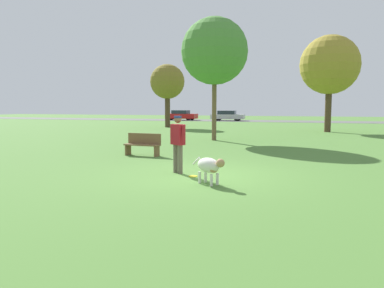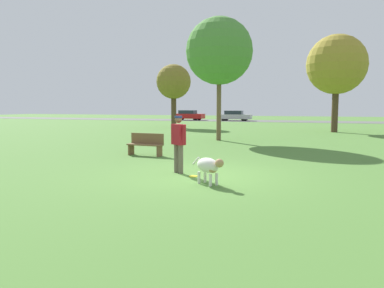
{
  "view_description": "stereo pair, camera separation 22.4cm",
  "coord_description": "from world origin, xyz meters",
  "px_view_note": "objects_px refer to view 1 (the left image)",
  "views": [
    {
      "loc": [
        2.81,
        -9.75,
        1.89
      ],
      "look_at": [
        -0.06,
        -0.55,
        0.9
      ],
      "focal_mm": 35.0,
      "sensor_mm": 36.0,
      "label": 1
    },
    {
      "loc": [
        3.03,
        -9.68,
        1.89
      ],
      "look_at": [
        -0.06,
        -0.55,
        0.9
      ],
      "focal_mm": 35.0,
      "sensor_mm": 36.0,
      "label": 2
    }
  ],
  "objects_px": {
    "dog": "(210,166)",
    "parked_car_silver": "(228,116)",
    "tree_far_right": "(330,65)",
    "parked_car_red": "(181,115)",
    "person": "(178,139)",
    "frisbee": "(193,176)",
    "tree_far_left": "(167,82)",
    "tree_mid_center": "(215,51)",
    "park_bench": "(143,144)"
  },
  "relations": [
    {
      "from": "person",
      "to": "tree_mid_center",
      "type": "bearing_deg",
      "value": 134.1
    },
    {
      "from": "frisbee",
      "to": "tree_mid_center",
      "type": "bearing_deg",
      "value": 100.96
    },
    {
      "from": "dog",
      "to": "tree_mid_center",
      "type": "relative_size",
      "value": 0.15
    },
    {
      "from": "person",
      "to": "tree_mid_center",
      "type": "height_order",
      "value": "tree_mid_center"
    },
    {
      "from": "person",
      "to": "park_bench",
      "type": "distance_m",
      "value": 4.03
    },
    {
      "from": "parked_car_silver",
      "to": "dog",
      "type": "bearing_deg",
      "value": -80.68
    },
    {
      "from": "frisbee",
      "to": "tree_far_left",
      "type": "relative_size",
      "value": 0.04
    },
    {
      "from": "person",
      "to": "parked_car_silver",
      "type": "height_order",
      "value": "person"
    },
    {
      "from": "tree_mid_center",
      "to": "parked_car_red",
      "type": "distance_m",
      "value": 28.98
    },
    {
      "from": "person",
      "to": "dog",
      "type": "xyz_separation_m",
      "value": [
        1.24,
        -1.23,
        -0.5
      ]
    },
    {
      "from": "tree_mid_center",
      "to": "park_bench",
      "type": "height_order",
      "value": "tree_mid_center"
    },
    {
      "from": "dog",
      "to": "tree_far_right",
      "type": "xyz_separation_m",
      "value": [
        3.54,
        20.07,
        4.3
      ]
    },
    {
      "from": "dog",
      "to": "parked_car_silver",
      "type": "xyz_separation_m",
      "value": [
        -7.54,
        37.76,
        0.19
      ]
    },
    {
      "from": "person",
      "to": "frisbee",
      "type": "height_order",
      "value": "person"
    },
    {
      "from": "dog",
      "to": "tree_mid_center",
      "type": "xyz_separation_m",
      "value": [
        -2.7,
        11.29,
        4.34
      ]
    },
    {
      "from": "frisbee",
      "to": "parked_car_red",
      "type": "bearing_deg",
      "value": 109.41
    },
    {
      "from": "tree_mid_center",
      "to": "parked_car_red",
      "type": "relative_size",
      "value": 1.63
    },
    {
      "from": "dog",
      "to": "parked_car_silver",
      "type": "distance_m",
      "value": 38.5
    },
    {
      "from": "parked_car_silver",
      "to": "park_bench",
      "type": "distance_m",
      "value": 33.63
    },
    {
      "from": "tree_far_left",
      "to": "tree_far_right",
      "type": "distance_m",
      "value": 13.32
    },
    {
      "from": "tree_far_left",
      "to": "parked_car_silver",
      "type": "height_order",
      "value": "tree_far_left"
    },
    {
      "from": "tree_far_left",
      "to": "parked_car_red",
      "type": "xyz_separation_m",
      "value": [
        -4.1,
        15.67,
        -3.28
      ]
    },
    {
      "from": "frisbee",
      "to": "dog",
      "type": "bearing_deg",
      "value": -51.3
    },
    {
      "from": "person",
      "to": "tree_far_left",
      "type": "distance_m",
      "value": 22.69
    },
    {
      "from": "tree_mid_center",
      "to": "parked_car_red",
      "type": "height_order",
      "value": "tree_mid_center"
    },
    {
      "from": "parked_car_silver",
      "to": "frisbee",
      "type": "bearing_deg",
      "value": -81.45
    },
    {
      "from": "tree_far_left",
      "to": "tree_mid_center",
      "type": "distance_m",
      "value": 12.86
    },
    {
      "from": "tree_far_left",
      "to": "parked_car_red",
      "type": "distance_m",
      "value": 16.52
    },
    {
      "from": "tree_far_right",
      "to": "parked_car_red",
      "type": "distance_m",
      "value": 25.05
    },
    {
      "from": "tree_far_right",
      "to": "park_bench",
      "type": "relative_size",
      "value": 4.81
    },
    {
      "from": "parked_car_silver",
      "to": "tree_far_left",
      "type": "bearing_deg",
      "value": -99.46
    },
    {
      "from": "tree_far_right",
      "to": "parked_car_red",
      "type": "xyz_separation_m",
      "value": [
        -17.24,
        17.71,
        -4.11
      ]
    },
    {
      "from": "person",
      "to": "dog",
      "type": "bearing_deg",
      "value": -8.82
    },
    {
      "from": "dog",
      "to": "park_bench",
      "type": "distance_m",
      "value": 5.73
    },
    {
      "from": "frisbee",
      "to": "park_bench",
      "type": "xyz_separation_m",
      "value": [
        -3.07,
        3.49,
        0.44
      ]
    },
    {
      "from": "person",
      "to": "tree_far_left",
      "type": "xyz_separation_m",
      "value": [
        -8.35,
        20.89,
        2.97
      ]
    },
    {
      "from": "parked_car_red",
      "to": "parked_car_silver",
      "type": "xyz_separation_m",
      "value": [
        6.15,
        -0.03,
        -0.0
      ]
    },
    {
      "from": "parked_car_red",
      "to": "parked_car_silver",
      "type": "height_order",
      "value": "parked_car_red"
    },
    {
      "from": "parked_car_silver",
      "to": "park_bench",
      "type": "height_order",
      "value": "parked_car_silver"
    },
    {
      "from": "parked_car_red",
      "to": "tree_far_left",
      "type": "bearing_deg",
      "value": -73.64
    },
    {
      "from": "person",
      "to": "frisbee",
      "type": "distance_m",
      "value": 1.16
    },
    {
      "from": "tree_far_right",
      "to": "parked_car_silver",
      "type": "relative_size",
      "value": 1.63
    },
    {
      "from": "frisbee",
      "to": "parked_car_silver",
      "type": "xyz_separation_m",
      "value": [
        -6.86,
        36.91,
        0.63
      ]
    },
    {
      "from": "parked_car_red",
      "to": "park_bench",
      "type": "height_order",
      "value": "parked_car_red"
    },
    {
      "from": "frisbee",
      "to": "tree_far_right",
      "type": "height_order",
      "value": "tree_far_right"
    },
    {
      "from": "tree_far_right",
      "to": "person",
      "type": "bearing_deg",
      "value": -104.25
    },
    {
      "from": "tree_far_right",
      "to": "park_bench",
      "type": "bearing_deg",
      "value": -114.86
    },
    {
      "from": "dog",
      "to": "tree_far_right",
      "type": "height_order",
      "value": "tree_far_right"
    },
    {
      "from": "parked_car_red",
      "to": "frisbee",
      "type": "bearing_deg",
      "value": -68.89
    },
    {
      "from": "tree_far_right",
      "to": "frisbee",
      "type": "bearing_deg",
      "value": -102.39
    }
  ]
}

